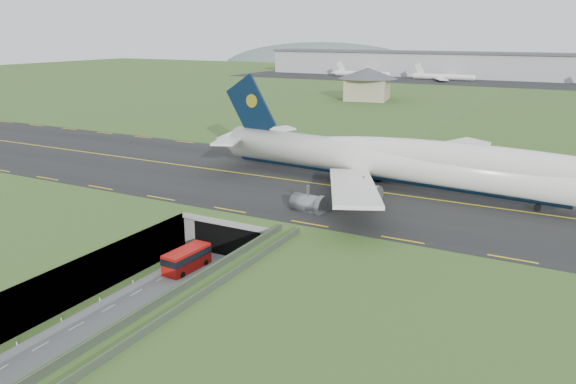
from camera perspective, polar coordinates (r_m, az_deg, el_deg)
The scene contains 10 objects.
ground at distance 81.06m, azimuth -9.40°, elevation -8.47°, with size 900.00×900.00×0.00m, color #3C5220.
airfield_deck at distance 79.88m, azimuth -9.50°, elevation -6.51°, with size 800.00×800.00×6.00m, color gray.
trench_road at distance 75.84m, azimuth -12.89°, elevation -10.38°, with size 12.00×75.00×0.20m, color slate.
taxiway at distance 105.44m, azimuth 1.35°, elevation 1.04°, with size 800.00×44.00×0.18m, color black.
tunnel_portal at distance 92.61m, azimuth -3.23°, elevation -2.90°, with size 17.00×22.30×6.00m.
guideway at distance 59.22m, azimuth -12.42°, elevation -12.58°, with size 3.00×53.00×7.05m.
jumbo_jet at distance 99.86m, azimuth 13.03°, elevation 2.86°, with size 91.97×59.40×19.73m.
shuttle_tram at distance 82.62m, azimuth -10.25°, elevation -6.72°, with size 3.34×7.89×3.15m.
service_building at distance 236.52m, azimuth 8.08°, elevation 11.11°, with size 28.28×28.28×13.23m.
cargo_terminal at distance 360.83m, azimuth 21.29°, elevation 11.85°, with size 320.00×67.00×15.60m.
Camera 1 is at (45.91, -57.94, 33.25)m, focal length 35.00 mm.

